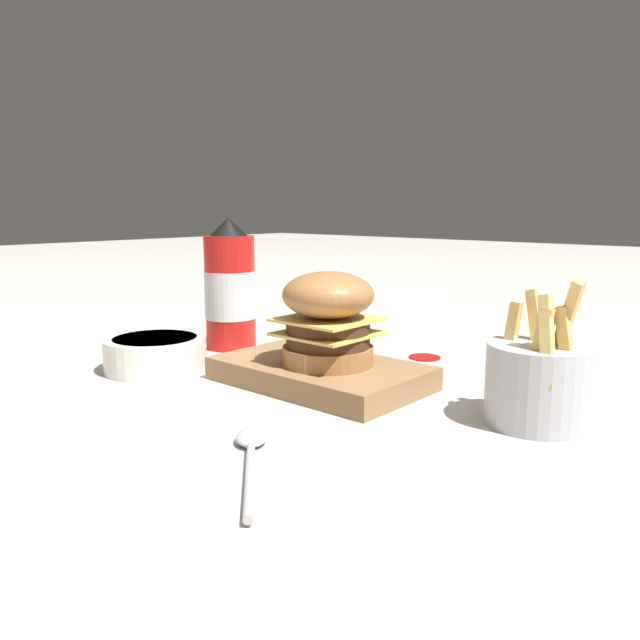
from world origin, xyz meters
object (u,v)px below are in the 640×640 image
(serving_board, at_px, (320,373))
(burger, at_px, (328,318))
(spoon, at_px, (251,449))
(fries_basket, at_px, (539,381))
(ketchup_bottle, at_px, (230,289))
(side_bowl, at_px, (156,352))

(serving_board, xyz_separation_m, burger, (0.01, -0.00, 0.07))
(serving_board, bearing_deg, spoon, -63.92)
(fries_basket, distance_m, spoon, 0.28)
(burger, bearing_deg, fries_basket, 9.38)
(burger, height_order, spoon, burger)
(burger, height_order, ketchup_bottle, ketchup_bottle)
(ketchup_bottle, distance_m, spoon, 0.42)
(fries_basket, bearing_deg, spoon, -122.27)
(fries_basket, height_order, side_bowl, fries_basket)
(ketchup_bottle, bearing_deg, serving_board, -14.83)
(burger, relative_size, fries_basket, 0.74)
(burger, xyz_separation_m, fries_basket, (0.23, 0.04, -0.04))
(side_bowl, xyz_separation_m, spoon, (0.30, -0.11, -0.02))
(fries_basket, relative_size, spoon, 1.07)
(fries_basket, height_order, spoon, fries_basket)
(fries_basket, bearing_deg, serving_board, -171.32)
(serving_board, relative_size, side_bowl, 1.88)
(side_bowl, relative_size, spoon, 0.95)
(fries_basket, distance_m, side_bowl, 0.46)
(side_bowl, bearing_deg, ketchup_bottle, 100.13)
(ketchup_bottle, bearing_deg, spoon, -38.48)
(burger, relative_size, ketchup_bottle, 0.56)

